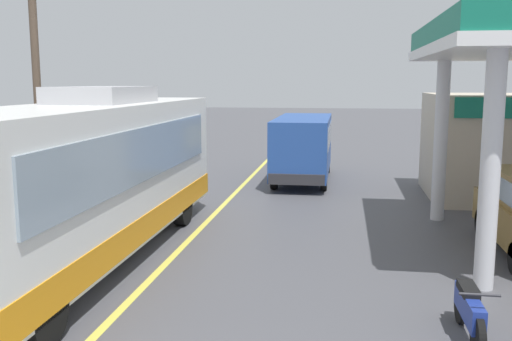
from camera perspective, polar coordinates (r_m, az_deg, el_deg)
ground at (r=24.48m, az=0.07°, el=-0.07°), size 120.00×120.00×0.00m
lane_divider_stripe at (r=19.63m, az=-2.12°, el=-2.29°), size 0.16×50.00×0.01m
coach_bus_main at (r=12.49m, az=-16.53°, el=-1.06°), size 2.60×11.04×3.69m
minibus_opposing_lane at (r=22.12m, az=4.73°, el=2.79°), size 2.04×6.13×2.44m
motorcycle_parked_forecourt at (r=9.26m, az=20.49°, el=-12.92°), size 0.55×1.80×0.92m
utility_pole_roadside at (r=18.91m, az=-21.02°, el=8.32°), size 1.80×0.24×7.27m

